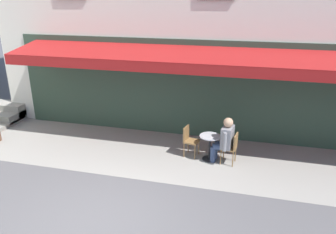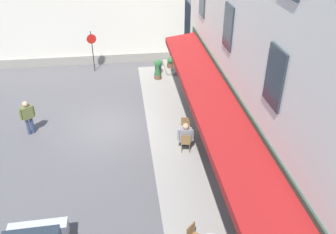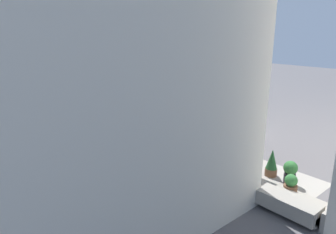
{
  "view_description": "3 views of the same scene",
  "coord_description": "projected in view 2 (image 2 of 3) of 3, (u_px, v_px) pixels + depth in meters",
  "views": [
    {
      "loc": [
        -2.81,
        5.16,
        4.51
      ],
      "look_at": [
        -0.81,
        -2.68,
        1.47
      ],
      "focal_mm": 35.07,
      "sensor_mm": 36.0,
      "label": 1
    },
    {
      "loc": [
        -14.87,
        -0.86,
        9.38
      ],
      "look_at": [
        -1.54,
        -2.64,
        1.24
      ],
      "focal_mm": 38.37,
      "sensor_mm": 36.0,
      "label": 2
    },
    {
      "loc": [
        10.7,
        -12.89,
        5.35
      ],
      "look_at": [
        -0.56,
        -3.19,
        1.17
      ],
      "focal_mm": 32.93,
      "sensor_mm": 36.0,
      "label": 3
    }
  ],
  "objects": [
    {
      "name": "potted_plant_by_steps",
      "position": [
        170.0,
        64.0,
        23.03
      ],
      "size": [
        0.44,
        0.44,
        0.82
      ],
      "color": "brown",
      "rests_on": "ground_plane"
    },
    {
      "name": "back_alley_steps",
      "position": [
        181.0,
        64.0,
        23.36
      ],
      "size": [
        2.4,
        1.75,
        0.6
      ],
      "color": "gray",
      "rests_on": "ground_plane"
    },
    {
      "name": "potted_plant_entrance_right",
      "position": [
        158.0,
        71.0,
        21.77
      ],
      "size": [
        0.45,
        0.45,
        1.06
      ],
      "color": "brown",
      "rests_on": "ground_plane"
    },
    {
      "name": "potted_plant_under_sign",
      "position": [
        158.0,
        66.0,
        22.48
      ],
      "size": [
        0.5,
        0.5,
        0.89
      ],
      "color": "#2D2D33",
      "rests_on": "ground_plane"
    },
    {
      "name": "no_parking_sign",
      "position": [
        92.0,
        44.0,
        22.03
      ],
      "size": [
        0.18,
        0.57,
        2.6
      ],
      "color": "black",
      "rests_on": "ground_plane"
    },
    {
      "name": "walking_pedestrian_in_olive",
      "position": [
        28.0,
        115.0,
        16.35
      ],
      "size": [
        0.51,
        0.59,
        1.7
      ],
      "color": "navy",
      "rests_on": "ground_plane"
    },
    {
      "name": "cafe_chair_wicker_facing_street",
      "position": [
        185.0,
        125.0,
        16.42
      ],
      "size": [
        0.46,
        0.46,
        0.91
      ],
      "color": "olive",
      "rests_on": "ground_plane"
    },
    {
      "name": "cafe_table_mid_terrace",
      "position": [
        185.0,
        134.0,
        15.91
      ],
      "size": [
        0.6,
        0.6,
        0.75
      ],
      "color": "black",
      "rests_on": "ground_plane"
    },
    {
      "name": "sidewalk_cafe_terrace",
      "position": [
        191.0,
        162.0,
        15.0
      ],
      "size": [
        20.5,
        3.2,
        0.01
      ],
      "primitive_type": "cube",
      "color": "gray",
      "rests_on": "ground_plane"
    },
    {
      "name": "cafe_chair_wicker_back_row",
      "position": [
        186.0,
        141.0,
        15.34
      ],
      "size": [
        0.45,
        0.45,
        0.91
      ],
      "color": "olive",
      "rests_on": "ground_plane"
    },
    {
      "name": "ground_plane",
      "position": [
        110.0,
        126.0,
        17.37
      ],
      "size": [
        70.0,
        70.0,
        0.0
      ],
      "primitive_type": "plane",
      "color": "#565456"
    },
    {
      "name": "seated_companion_in_grey",
      "position": [
        186.0,
        135.0,
        15.44
      ],
      "size": [
        0.62,
        0.7,
        1.36
      ],
      "color": "navy",
      "rests_on": "ground_plane"
    }
  ]
}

